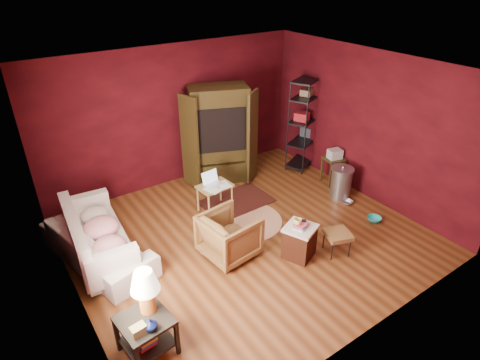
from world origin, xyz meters
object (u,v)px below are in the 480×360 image
at_px(armchair, 229,234).
at_px(tv_armoire, 219,133).
at_px(side_table, 145,306).
at_px(laptop_desk, 214,188).
at_px(hamper, 299,241).
at_px(wire_shelving, 306,119).
at_px(sofa, 96,239).

relative_size(armchair, tv_armoire, 0.40).
distance_m(side_table, laptop_desk, 3.12).
xyz_separation_m(hamper, tv_armoire, (0.35, 2.88, 0.76)).
xyz_separation_m(laptop_desk, wire_shelving, (2.65, 0.50, 0.63)).
relative_size(sofa, tv_armoire, 1.04).
xyz_separation_m(hamper, laptop_desk, (-0.39, 1.90, 0.18)).
height_order(tv_armoire, wire_shelving, tv_armoire).
xyz_separation_m(tv_armoire, wire_shelving, (1.91, -0.48, 0.05)).
relative_size(armchair, hamper, 1.27).
bearing_deg(tv_armoire, armchair, -96.94).
xyz_separation_m(sofa, wire_shelving, (4.90, 0.72, 0.69)).
relative_size(hamper, laptop_desk, 0.84).
distance_m(armchair, laptop_desk, 1.35).
relative_size(armchair, side_table, 0.72).
bearing_deg(sofa, hamper, -136.45).
height_order(hamper, wire_shelving, wire_shelving).
bearing_deg(wire_shelving, armchair, -175.81).
distance_m(tv_armoire, wire_shelving, 1.98).
distance_m(hamper, wire_shelving, 3.39).
height_order(laptop_desk, tv_armoire, tv_armoire).
relative_size(sofa, armchair, 2.58).
distance_m(side_table, hamper, 2.67).
bearing_deg(hamper, sofa, 147.59).
bearing_deg(laptop_desk, sofa, -179.68).
distance_m(side_table, wire_shelving, 5.58).
bearing_deg(sofa, side_table, 166.23).
height_order(sofa, tv_armoire, tv_armoire).
bearing_deg(tv_armoire, sofa, -136.14).
relative_size(sofa, side_table, 1.85).
height_order(side_table, laptop_desk, side_table).
height_order(sofa, hamper, sofa).
bearing_deg(side_table, sofa, 90.27).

